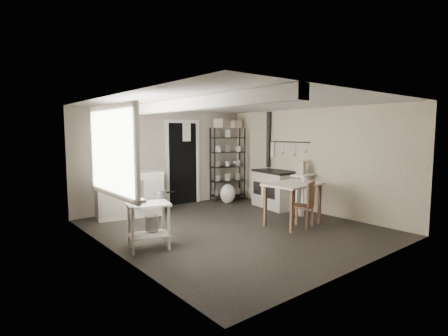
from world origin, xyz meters
TOP-DOWN VIEW (x-y plane):
  - floor at (0.00, 0.00)m, footprint 5.00×5.00m
  - ceiling at (0.00, 0.00)m, footprint 5.00×5.00m
  - wall_back at (0.00, 2.50)m, footprint 4.50×0.02m
  - wall_front at (0.00, -2.50)m, footprint 4.50×0.02m
  - wall_left at (-2.25, 0.00)m, footprint 0.02×5.00m
  - wall_right at (2.25, 0.00)m, footprint 0.02×5.00m
  - window at (-2.22, 0.20)m, footprint 0.12×1.76m
  - doorway at (0.45, 2.47)m, footprint 0.96×0.10m
  - ceiling_beam at (-1.20, 0.00)m, footprint 0.18×5.00m
  - wallpaper_panel at (2.24, 0.00)m, footprint 0.01×5.00m
  - utensil_rail at (2.19, 0.60)m, footprint 0.06×1.20m
  - prep_table at (-1.78, -0.08)m, footprint 0.72×0.60m
  - stockpot at (-1.95, -0.02)m, footprint 0.29×0.29m
  - saucepan at (-1.58, -0.13)m, footprint 0.20×0.20m
  - bucket at (-1.70, -0.03)m, footprint 0.26×0.26m
  - base_cabinets at (-1.12, 2.11)m, footprint 1.52×0.87m
  - mixing_bowl at (-1.07, 2.03)m, footprint 0.31×0.31m
  - counter_cup at (-1.45, 1.99)m, footprint 0.12×0.12m
  - shelf_rack at (1.67, 2.22)m, footprint 0.95×0.57m
  - shelf_jar at (1.35, 2.18)m, footprint 0.10×0.10m
  - storage_box_a at (1.47, 2.23)m, footprint 0.40×0.37m
  - storage_box_b at (1.89, 2.20)m, footprint 0.32×0.30m
  - stove at (1.92, 0.75)m, footprint 0.79×1.20m
  - stovepipe at (2.17, 1.23)m, footprint 0.14×0.14m
  - side_ledge at (1.93, -0.04)m, footprint 0.62×0.42m
  - oats_box at (1.93, 0.00)m, footprint 0.12×0.19m
  - work_table at (1.02, -0.54)m, footprint 1.13×0.84m
  - table_cup at (1.20, -0.64)m, footprint 0.13×0.13m
  - chair at (1.01, -0.77)m, footprint 0.46×0.47m
  - flour_sack at (1.35, 1.81)m, footprint 0.49×0.46m
  - floor_crock at (1.72, -0.19)m, footprint 0.16×0.16m

SIDE VIEW (x-z plane):
  - floor at x=0.00m, z-range 0.00..0.00m
  - floor_crock at x=1.72m, z-range 0.00..0.15m
  - flour_sack at x=1.35m, z-range 0.00..0.48m
  - work_table at x=1.02m, z-range -0.03..0.79m
  - bucket at x=-1.70m, z-range 0.27..0.50m
  - prep_table at x=-1.78m, z-range 0.04..0.76m
  - side_ledge at x=1.93m, z-range 0.00..0.86m
  - stove at x=1.92m, z-range 0.00..0.88m
  - base_cabinets at x=-1.12m, z-range -0.01..0.93m
  - chair at x=1.01m, z-range 0.05..0.92m
  - table_cup at x=1.20m, z-range 0.76..0.86m
  - saucepan at x=-1.58m, z-range 0.80..0.90m
  - stockpot at x=-1.95m, z-range 0.81..1.07m
  - shelf_rack at x=1.67m, z-range 0.01..1.89m
  - mixing_bowl at x=-1.07m, z-range 0.92..0.99m
  - counter_cup at x=-1.45m, z-range 0.92..1.02m
  - doorway at x=0.45m, z-range -0.04..2.04m
  - oats_box at x=1.93m, z-range 0.86..1.16m
  - wall_back at x=0.00m, z-range 0.00..2.30m
  - wall_front at x=0.00m, z-range 0.00..2.30m
  - wall_left at x=-2.25m, z-range 0.00..2.30m
  - wall_right at x=2.25m, z-range 0.00..2.30m
  - wallpaper_panel at x=2.24m, z-range 0.00..2.30m
  - shelf_jar at x=1.35m, z-range 1.27..1.44m
  - window at x=-2.22m, z-range 0.86..2.14m
  - utensil_rail at x=2.19m, z-range 1.33..1.77m
  - stovepipe at x=2.17m, z-range 0.89..2.29m
  - storage_box_b at x=1.89m, z-range 1.90..2.08m
  - storage_box_a at x=1.47m, z-range 1.90..2.12m
  - ceiling_beam at x=-1.20m, z-range 2.11..2.29m
  - ceiling at x=0.00m, z-range 2.30..2.30m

